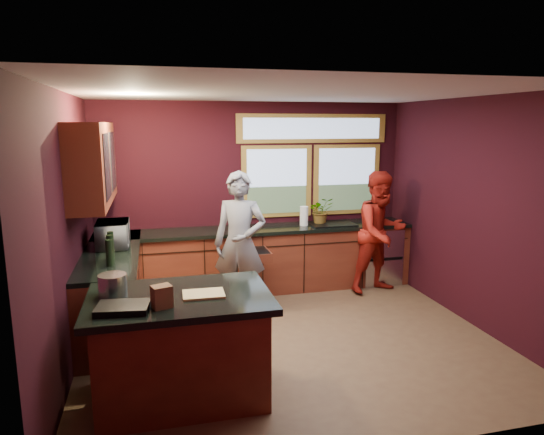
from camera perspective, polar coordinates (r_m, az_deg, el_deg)
name	(u,v)px	position (r m, az deg, el deg)	size (l,w,h in m)	color
floor	(291,339)	(5.63, 2.19, -14.10)	(4.50, 4.50, 0.00)	brown
room_shell	(231,178)	(5.32, -4.85, 4.60)	(4.52, 4.02, 2.71)	black
back_counter	(272,258)	(7.06, -0.05, -4.83)	(4.50, 0.64, 0.93)	#571F14
left_counter	(112,289)	(6.08, -18.27, -8.00)	(0.64, 2.30, 0.93)	#571F14
island	(181,346)	(4.44, -10.61, -14.64)	(1.55, 1.05, 0.95)	#571F14
person_grey	(240,244)	(6.09, -3.79, -3.10)	(0.66, 0.43, 1.82)	slate
person_red	(381,232)	(7.06, 12.68, -1.71)	(0.85, 0.66, 1.74)	#A31C13
microwave	(113,234)	(6.12, -18.20, -1.88)	(0.55, 0.37, 0.31)	#999999
potted_plant	(321,211)	(7.17, 5.76, 0.80)	(0.36, 0.31, 0.39)	#999999
paper_towel	(304,216)	(7.05, 3.79, 0.18)	(0.12, 0.12, 0.28)	white
cutting_board	(204,294)	(4.22, -8.05, -8.91)	(0.35, 0.25, 0.02)	tan
stock_pot	(113,285)	(4.39, -18.23, -7.51)	(0.24, 0.24, 0.18)	#B8B8BD
paper_bag	(162,297)	(3.99, -12.84, -9.06)	(0.15, 0.12, 0.18)	brown
black_tray	(123,308)	(4.02, -17.14, -10.11)	(0.40, 0.28, 0.05)	black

